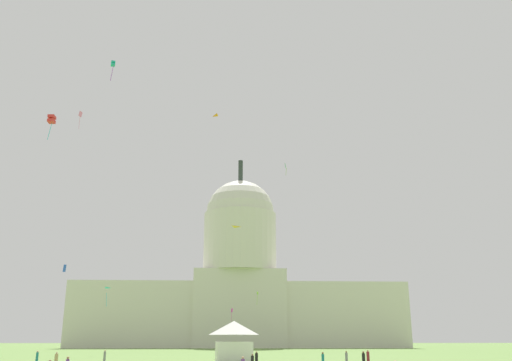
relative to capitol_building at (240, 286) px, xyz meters
name	(u,v)px	position (x,y,z in m)	size (l,w,h in m)	color
capitol_building	(240,286)	(0.00, 0.00, 0.00)	(121.95, 27.75, 71.74)	beige
event_tent	(234,341)	(-3.60, -120.66, -19.42)	(5.88, 6.58, 5.82)	white
person_black_front_right	(256,359)	(-0.92, -133.63, -21.53)	(0.53, 0.53, 1.74)	black
person_tan_front_left	(56,359)	(-27.40, -127.46, -21.64)	(0.57, 0.57, 1.55)	tan
person_black_near_tree_east	(364,359)	(12.00, -136.32, -21.50)	(0.52, 0.52, 1.79)	black
person_teal_edge_west	(37,357)	(-31.23, -123.54, -21.55)	(0.42, 0.42, 1.66)	#1E757A
person_grey_mid_left	(105,357)	(-22.19, -122.01, -21.55)	(0.33, 0.33, 1.67)	gray
person_grey_edge_east	(346,357)	(12.29, -125.24, -21.60)	(0.49, 0.49, 1.57)	gray
person_maroon_aisle_center	(368,357)	(15.16, -126.10, -21.53)	(0.42, 0.42, 1.74)	maroon
person_teal_mid_right	(323,359)	(7.53, -133.31, -21.56)	(0.48, 0.48, 1.63)	#1E757A
person_black_lawn_far_right	(252,361)	(-1.60, -137.33, -21.63)	(0.48, 0.48, 1.53)	black
kite_turquoise_high	(113,64)	(-23.37, -126.68, 22.76)	(0.81, 0.84, 3.35)	teal
kite_orange_high	(218,118)	(-6.92, -108.89, 21.45)	(1.39, 1.69, 0.25)	orange
kite_red_mid	(52,119)	(-30.22, -131.54, 11.09)	(1.00, 1.03, 3.75)	red
kite_magenta_low	(232,312)	(-3.11, -33.23, -11.16)	(0.51, 0.74, 3.98)	#D1339E
kite_gold_mid	(235,230)	(-3.42, -100.97, 1.35)	(1.82, 1.46, 0.39)	gold
kite_green_high	(285,166)	(9.10, -80.08, 21.31)	(0.52, 0.95, 3.03)	green
kite_blue_low	(65,268)	(-32.34, -111.09, -7.60)	(0.42, 0.87, 1.30)	blue
kite_cyan_low	(105,289)	(-29.96, -89.47, -9.22)	(1.61, 1.51, 3.87)	#33BCDB
kite_lime_low	(257,295)	(4.32, -42.65, -6.60)	(0.53, 0.96, 3.78)	#8CD133
kite_pink_high	(80,116)	(-38.11, -91.36, 28.80)	(0.62, 0.91, 4.26)	pink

